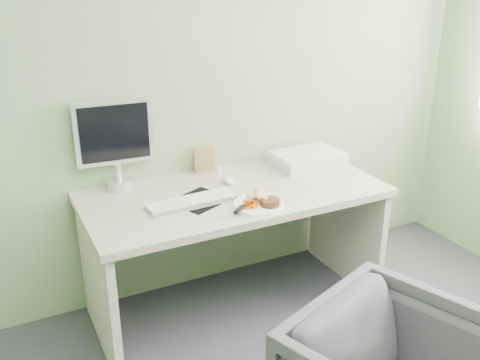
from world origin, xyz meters
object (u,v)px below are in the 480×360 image
plate (258,205)px  monitor (114,140)px  scanner (306,159)px  desk (235,222)px

plate → monitor: size_ratio=0.53×
plate → monitor: 0.83m
plate → scanner: bearing=36.9°
desk → monitor: 0.77m
monitor → scanner: bearing=-3.2°
desk → monitor: size_ratio=3.32×
desk → plate: plate is taller
desk → scanner: 0.64m
scanner → monitor: (-1.11, 0.13, 0.24)m
desk → scanner: scanner is taller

